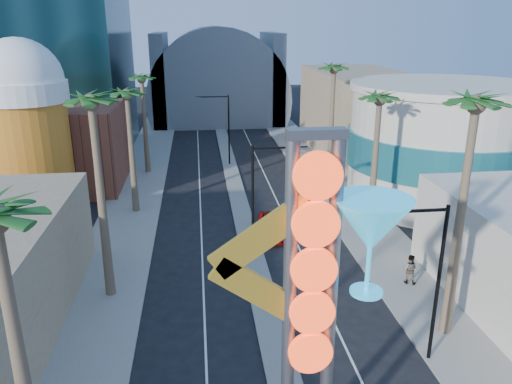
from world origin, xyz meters
name	(u,v)px	position (x,y,z in m)	size (l,w,h in m)	color
sidewalk_west	(137,193)	(-9.50, 35.00, 0.07)	(5.00, 100.00, 0.15)	gray
sidewalk_east	(331,185)	(9.50, 35.00, 0.07)	(5.00, 100.00, 0.15)	gray
median	(233,180)	(0.00, 38.00, 0.07)	(1.60, 84.00, 0.15)	gray
brick_filler_west	(69,147)	(-16.00, 38.00, 4.00)	(10.00, 10.00, 8.00)	brown
filler_east	(357,113)	(16.00, 48.00, 5.00)	(10.00, 20.00, 10.00)	#967D61
beer_mug	(26,124)	(-17.00, 30.00, 7.84)	(7.00, 7.00, 14.50)	#B57418
turquoise_building	(441,144)	(18.00, 30.00, 5.25)	(16.60, 16.60, 10.60)	beige
canopy	(218,94)	(0.00, 72.00, 4.31)	(22.00, 16.00, 22.00)	slate
neon_sign	(335,286)	(0.82, 2.96, 7.31)	(6.53, 2.60, 12.55)	gray
streetlight_0	(261,191)	(0.55, 20.00, 4.88)	(3.79, 0.25, 8.00)	black
streetlight_1	(224,123)	(-0.55, 44.00, 4.88)	(3.79, 0.25, 8.00)	black
streetlight_2	(430,271)	(6.72, 8.00, 4.83)	(3.45, 0.25, 8.00)	black
palm_1	(92,116)	(-9.00, 16.00, 10.82)	(2.40, 2.40, 12.70)	brown
palm_2	(127,102)	(-9.00, 30.00, 9.48)	(2.40, 2.40, 11.20)	brown
palm_3	(142,84)	(-9.00, 42.00, 9.48)	(2.40, 2.40, 11.20)	brown
palm_5	(474,121)	(9.00, 10.00, 11.27)	(2.40, 2.40, 13.20)	brown
palm_6	(379,108)	(9.00, 22.00, 9.93)	(2.40, 2.40, 11.70)	brown
palm_7	(334,77)	(9.00, 34.00, 10.82)	(2.40, 2.40, 12.70)	brown
red_pickup	(273,226)	(2.00, 23.80, 0.71)	(2.37, 5.14, 1.43)	#9C0C0C
pedestrian_b	(410,269)	(9.18, 15.12, 1.10)	(0.92, 0.72, 1.89)	gray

